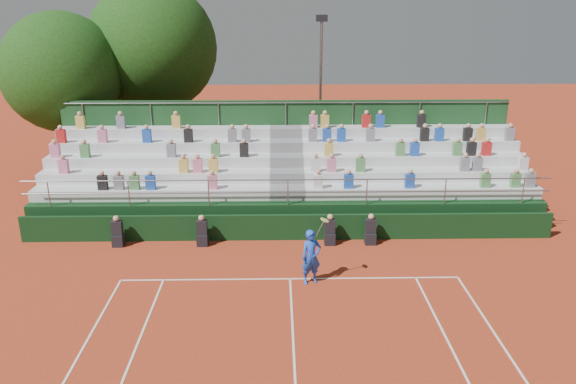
{
  "coord_description": "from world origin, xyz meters",
  "views": [
    {
      "loc": [
        -0.39,
        -16.36,
        8.56
      ],
      "look_at": [
        0.0,
        3.5,
        1.8
      ],
      "focal_mm": 35.0,
      "sensor_mm": 36.0,
      "label": 1
    }
  ],
  "objects_px": {
    "tennis_player": "(311,257)",
    "tree_east": "(153,48)",
    "tree_west": "(62,73)",
    "floodlight_mast": "(321,79)"
  },
  "relations": [
    {
      "from": "tree_west",
      "to": "tennis_player",
      "type": "bearing_deg",
      "value": -44.74
    },
    {
      "from": "floodlight_mast",
      "to": "tree_east",
      "type": "bearing_deg",
      "value": -177.15
    },
    {
      "from": "tennis_player",
      "to": "tree_west",
      "type": "distance_m",
      "value": 16.47
    },
    {
      "from": "tennis_player",
      "to": "tree_east",
      "type": "relative_size",
      "value": 0.23
    },
    {
      "from": "tree_west",
      "to": "tree_east",
      "type": "distance_m",
      "value": 4.72
    },
    {
      "from": "tree_west",
      "to": "floodlight_mast",
      "type": "bearing_deg",
      "value": 13.56
    },
    {
      "from": "tennis_player",
      "to": "tree_east",
      "type": "bearing_deg",
      "value": 118.39
    },
    {
      "from": "tree_east",
      "to": "tree_west",
      "type": "bearing_deg",
      "value": -145.88
    },
    {
      "from": "tennis_player",
      "to": "floodlight_mast",
      "type": "height_order",
      "value": "floodlight_mast"
    },
    {
      "from": "tree_west",
      "to": "floodlight_mast",
      "type": "relative_size",
      "value": 1.04
    }
  ]
}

